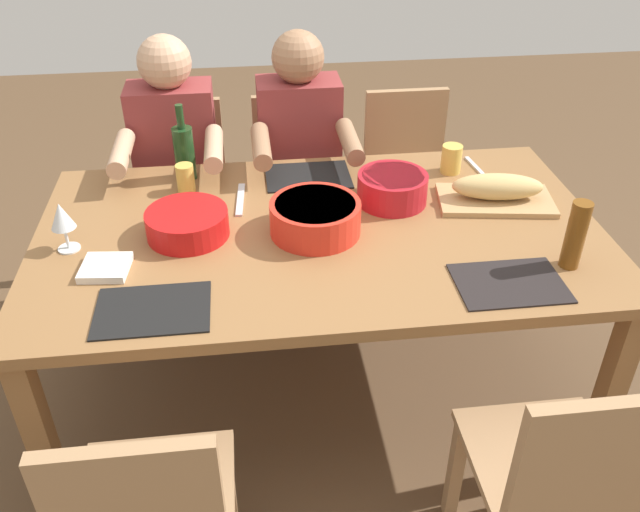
% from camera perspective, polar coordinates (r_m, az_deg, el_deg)
% --- Properties ---
extents(ground_plane, '(8.00, 8.00, 0.00)m').
position_cam_1_polar(ground_plane, '(2.69, -0.00, -11.17)').
color(ground_plane, brown).
extents(dining_table, '(1.89, 1.08, 0.74)m').
position_cam_1_polar(dining_table, '(2.27, -0.00, 0.79)').
color(dining_table, olive).
rests_on(dining_table, ground_plane).
extents(chair_near_right, '(0.40, 0.40, 0.85)m').
position_cam_1_polar(chair_near_right, '(3.10, -11.56, 5.94)').
color(chair_near_right, '#A87F56').
rests_on(chair_near_right, ground_plane).
extents(diner_near_right, '(0.41, 0.53, 1.20)m').
position_cam_1_polar(diner_near_right, '(2.85, -12.22, 8.02)').
color(diner_near_right, '#2D2D38').
rests_on(diner_near_right, ground_plane).
extents(chair_far_left, '(0.40, 0.40, 0.85)m').
position_cam_1_polar(chair_far_left, '(1.91, 19.85, -17.19)').
color(chair_far_left, '#A87F56').
rests_on(chair_far_left, ground_plane).
extents(chair_near_left, '(0.40, 0.40, 0.85)m').
position_cam_1_polar(chair_near_left, '(3.18, 7.47, 7.07)').
color(chair_near_left, '#A87F56').
rests_on(chair_near_left, ground_plane).
extents(chair_near_center, '(0.40, 0.40, 0.85)m').
position_cam_1_polar(chair_near_center, '(3.10, -1.94, 6.60)').
color(chair_near_center, '#A87F56').
rests_on(chair_near_center, ground_plane).
extents(diner_near_center, '(0.41, 0.53, 1.20)m').
position_cam_1_polar(diner_near_center, '(2.84, -1.67, 8.76)').
color(diner_near_center, '#2D2D38').
rests_on(diner_near_center, ground_plane).
extents(serving_bowl_pasta, '(0.30, 0.30, 0.11)m').
position_cam_1_polar(serving_bowl_pasta, '(2.18, -0.41, 3.47)').
color(serving_bowl_pasta, red).
rests_on(serving_bowl_pasta, dining_table).
extents(serving_bowl_salad, '(0.25, 0.25, 0.11)m').
position_cam_1_polar(serving_bowl_salad, '(2.37, 6.22, 5.95)').
color(serving_bowl_salad, '#B21923').
rests_on(serving_bowl_salad, dining_table).
extents(serving_bowl_greens, '(0.27, 0.27, 0.09)m').
position_cam_1_polar(serving_bowl_greens, '(2.21, -11.31, 2.88)').
color(serving_bowl_greens, red).
rests_on(serving_bowl_greens, dining_table).
extents(cutting_board, '(0.43, 0.28, 0.02)m').
position_cam_1_polar(cutting_board, '(2.45, 14.77, 4.63)').
color(cutting_board, tan).
rests_on(cutting_board, dining_table).
extents(bread_loaf, '(0.33, 0.16, 0.09)m').
position_cam_1_polar(bread_loaf, '(2.43, 14.96, 5.76)').
color(bread_loaf, tan).
rests_on(bread_loaf, cutting_board).
extents(wine_bottle, '(0.08, 0.08, 0.29)m').
position_cam_1_polar(wine_bottle, '(2.55, -11.55, 8.77)').
color(wine_bottle, '#193819').
rests_on(wine_bottle, dining_table).
extents(beer_bottle, '(0.06, 0.06, 0.22)m').
position_cam_1_polar(beer_bottle, '(2.13, 21.05, 1.68)').
color(beer_bottle, brown).
rests_on(beer_bottle, dining_table).
extents(wine_glass, '(0.08, 0.08, 0.17)m').
position_cam_1_polar(wine_glass, '(2.21, -21.25, 3.06)').
color(wine_glass, silver).
rests_on(wine_glass, dining_table).
extents(cup_near_right, '(0.07, 0.07, 0.10)m').
position_cam_1_polar(cup_near_right, '(2.48, -11.45, 6.55)').
color(cup_near_right, gold).
rests_on(cup_near_right, dining_table).
extents(placemat_far_left, '(0.32, 0.23, 0.01)m').
position_cam_1_polar(placemat_far_left, '(2.04, 15.92, -2.25)').
color(placemat_far_left, black).
rests_on(placemat_far_left, dining_table).
extents(cup_near_left, '(0.08, 0.08, 0.11)m').
position_cam_1_polar(cup_near_left, '(2.62, 11.19, 8.16)').
color(cup_near_left, gold).
rests_on(cup_near_left, dining_table).
extents(fork_near_left, '(0.03, 0.17, 0.01)m').
position_cam_1_polar(fork_near_left, '(2.69, 13.15, 7.47)').
color(fork_near_left, silver).
rests_on(fork_near_left, dining_table).
extents(placemat_near_center, '(0.32, 0.23, 0.01)m').
position_cam_1_polar(placemat_near_center, '(2.55, -1.04, 6.85)').
color(placemat_near_center, black).
rests_on(placemat_near_center, dining_table).
extents(placemat_far_right, '(0.32, 0.23, 0.01)m').
position_cam_1_polar(placemat_far_right, '(1.92, -14.14, -4.49)').
color(placemat_far_right, black).
rests_on(placemat_far_right, dining_table).
extents(carving_knife, '(0.04, 0.23, 0.01)m').
position_cam_1_polar(carving_knife, '(2.41, -6.83, 4.83)').
color(carving_knife, silver).
rests_on(carving_knife, dining_table).
extents(napkin_stack, '(0.15, 0.15, 0.02)m').
position_cam_1_polar(napkin_stack, '(2.12, -17.90, -0.95)').
color(napkin_stack, white).
rests_on(napkin_stack, dining_table).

